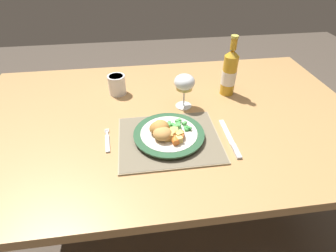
{
  "coord_description": "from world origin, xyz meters",
  "views": [
    {
      "loc": [
        -0.11,
        -0.87,
        1.35
      ],
      "look_at": [
        -0.01,
        -0.13,
        0.78
      ],
      "focal_mm": 28.0,
      "sensor_mm": 36.0,
      "label": 1
    }
  ],
  "objects_px": {
    "table_knife": "(231,141)",
    "fork": "(107,142)",
    "wine_glass": "(184,84)",
    "drinking_cup": "(117,84)",
    "dinner_plate": "(169,135)",
    "dining_table": "(166,129)",
    "bottle": "(229,73)"
  },
  "relations": [
    {
      "from": "table_knife",
      "to": "fork",
      "type": "bearing_deg",
      "value": 172.48
    },
    {
      "from": "wine_glass",
      "to": "drinking_cup",
      "type": "xyz_separation_m",
      "value": [
        -0.28,
        0.15,
        -0.06
      ]
    },
    {
      "from": "table_knife",
      "to": "wine_glass",
      "type": "bearing_deg",
      "value": 116.54
    },
    {
      "from": "dinner_plate",
      "to": "wine_glass",
      "type": "height_order",
      "value": "wine_glass"
    },
    {
      "from": "dinner_plate",
      "to": "table_knife",
      "type": "relative_size",
      "value": 1.17
    },
    {
      "from": "fork",
      "to": "table_knife",
      "type": "xyz_separation_m",
      "value": [
        0.43,
        -0.06,
        0.0
      ]
    },
    {
      "from": "drinking_cup",
      "to": "table_knife",
      "type": "bearing_deg",
      "value": -44.74
    },
    {
      "from": "dinner_plate",
      "to": "fork",
      "type": "relative_size",
      "value": 1.92
    },
    {
      "from": "table_knife",
      "to": "drinking_cup",
      "type": "height_order",
      "value": "drinking_cup"
    },
    {
      "from": "dinner_plate",
      "to": "fork",
      "type": "bearing_deg",
      "value": 177.89
    },
    {
      "from": "wine_glass",
      "to": "fork",
      "type": "bearing_deg",
      "value": -148.0
    },
    {
      "from": "dining_table",
      "to": "drinking_cup",
      "type": "relative_size",
      "value": 18.3
    },
    {
      "from": "dining_table",
      "to": "dinner_plate",
      "type": "xyz_separation_m",
      "value": [
        -0.01,
        -0.15,
        0.09
      ]
    },
    {
      "from": "wine_glass",
      "to": "bottle",
      "type": "bearing_deg",
      "value": 20.83
    },
    {
      "from": "dining_table",
      "to": "dinner_plate",
      "type": "height_order",
      "value": "dinner_plate"
    },
    {
      "from": "table_knife",
      "to": "wine_glass",
      "type": "height_order",
      "value": "wine_glass"
    },
    {
      "from": "wine_glass",
      "to": "drinking_cup",
      "type": "bearing_deg",
      "value": 151.9
    },
    {
      "from": "bottle",
      "to": "drinking_cup",
      "type": "bearing_deg",
      "value": 172.3
    },
    {
      "from": "drinking_cup",
      "to": "dinner_plate",
      "type": "bearing_deg",
      "value": -61.94
    },
    {
      "from": "dining_table",
      "to": "drinking_cup",
      "type": "height_order",
      "value": "drinking_cup"
    },
    {
      "from": "wine_glass",
      "to": "dinner_plate",
      "type": "bearing_deg",
      "value": -114.27
    },
    {
      "from": "dining_table",
      "to": "wine_glass",
      "type": "xyz_separation_m",
      "value": [
        0.08,
        0.05,
        0.18
      ]
    },
    {
      "from": "dining_table",
      "to": "bottle",
      "type": "relative_size",
      "value": 6.05
    },
    {
      "from": "table_knife",
      "to": "dining_table",
      "type": "bearing_deg",
      "value": 136.34
    },
    {
      "from": "fork",
      "to": "table_knife",
      "type": "bearing_deg",
      "value": -7.52
    },
    {
      "from": "dinner_plate",
      "to": "wine_glass",
      "type": "xyz_separation_m",
      "value": [
        0.09,
        0.2,
        0.09
      ]
    },
    {
      "from": "fork",
      "to": "table_knife",
      "type": "height_order",
      "value": "table_knife"
    },
    {
      "from": "fork",
      "to": "drinking_cup",
      "type": "height_order",
      "value": "drinking_cup"
    },
    {
      "from": "fork",
      "to": "bottle",
      "type": "bearing_deg",
      "value": 27.69
    },
    {
      "from": "dinner_plate",
      "to": "bottle",
      "type": "relative_size",
      "value": 0.96
    },
    {
      "from": "drinking_cup",
      "to": "bottle",
      "type": "bearing_deg",
      "value": -7.7
    },
    {
      "from": "dining_table",
      "to": "wine_glass",
      "type": "distance_m",
      "value": 0.21
    }
  ]
}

